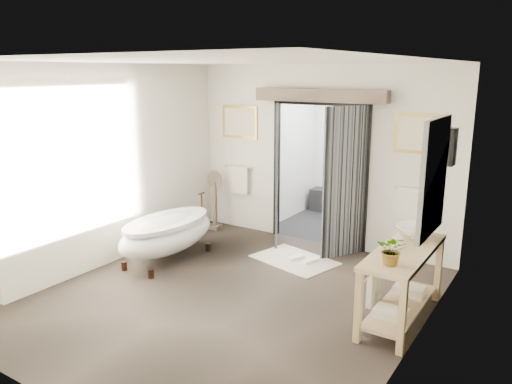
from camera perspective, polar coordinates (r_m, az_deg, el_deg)
ground_plane at (r=6.46m, az=-2.95°, el=-11.91°), size 5.00×5.00×0.00m
room_shell at (r=5.84m, az=-4.07°, el=4.47°), size 4.52×5.02×2.91m
shower_room at (r=9.55m, az=11.11°, el=2.04°), size 2.22×2.01×2.51m
back_wall_dressing at (r=7.92m, az=6.76°, el=4.68°), size 3.82×0.75×2.52m
clawfoot_tub at (r=7.59m, az=-10.11°, el=-4.64°), size 0.81×1.80×0.88m
vanity at (r=5.96m, az=16.13°, el=-9.43°), size 0.57×1.60×0.85m
pedestal_mirror at (r=8.99m, az=-4.72°, el=-1.39°), size 0.32×0.20×1.07m
rug at (r=7.63m, az=4.42°, el=-7.74°), size 1.36×1.07×0.01m
slippers at (r=7.57m, az=5.41°, el=-7.67°), size 0.44×0.29×0.05m
basin at (r=6.23m, az=17.76°, el=-4.38°), size 0.52×0.52×0.16m
plant at (r=5.30m, az=15.33°, el=-6.41°), size 0.32×0.28×0.33m
soap_bottle_a at (r=5.81m, az=15.91°, el=-5.31°), size 0.12×0.12×0.20m
soap_bottle_b at (r=6.37m, az=18.14°, el=-3.91°), size 0.17×0.17×0.18m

